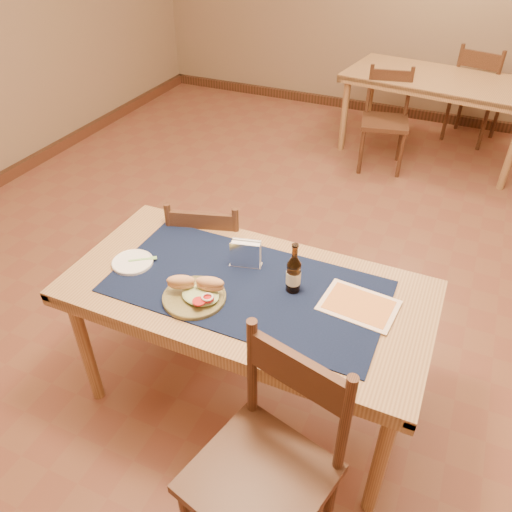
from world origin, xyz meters
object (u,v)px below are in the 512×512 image
at_px(chair_main_far, 211,257).
at_px(napkin_holder, 246,254).
at_px(back_table, 440,87).
at_px(sandwich_plate, 196,294).
at_px(chair_main_near, 267,465).
at_px(beer_bottle, 294,274).
at_px(main_table, 247,301).

xyz_separation_m(chair_main_far, napkin_holder, (0.38, -0.33, 0.36)).
height_order(back_table, napkin_holder, napkin_holder).
xyz_separation_m(chair_main_far, sandwich_plate, (0.29, -0.63, 0.33)).
distance_m(back_table, sandwich_plate, 3.57).
bearing_deg(chair_main_near, napkin_holder, 119.91).
bearing_deg(chair_main_far, beer_bottle, -32.46).
distance_m(main_table, chair_main_near, 0.72).
xyz_separation_m(chair_main_far, beer_bottle, (0.64, -0.41, 0.39)).
bearing_deg(main_table, chair_main_near, -59.34).
bearing_deg(sandwich_plate, main_table, 45.44).
distance_m(beer_bottle, napkin_holder, 0.27).
xyz_separation_m(sandwich_plate, napkin_holder, (0.09, 0.30, 0.03)).
height_order(sandwich_plate, beer_bottle, beer_bottle).
distance_m(chair_main_far, beer_bottle, 0.85).
relative_size(chair_main_near, beer_bottle, 4.10).
relative_size(sandwich_plate, beer_bottle, 1.13).
xyz_separation_m(sandwich_plate, beer_bottle, (0.35, 0.22, 0.06)).
relative_size(back_table, sandwich_plate, 6.60).
relative_size(chair_main_near, napkin_holder, 6.34).
bearing_deg(chair_main_near, back_table, 89.48).
height_order(main_table, napkin_holder, napkin_holder).
bearing_deg(beer_bottle, back_table, 86.54).
bearing_deg(sandwich_plate, beer_bottle, 32.06).
relative_size(main_table, back_table, 0.90).
distance_m(sandwich_plate, beer_bottle, 0.42).
height_order(chair_main_near, sandwich_plate, chair_main_near).
relative_size(chair_main_far, napkin_holder, 5.67).
height_order(chair_main_near, beer_bottle, beer_bottle).
relative_size(main_table, beer_bottle, 6.68).
bearing_deg(napkin_holder, back_table, 81.91).
xyz_separation_m(beer_bottle, napkin_holder, (-0.26, 0.07, -0.03)).
height_order(back_table, sandwich_plate, sandwich_plate).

